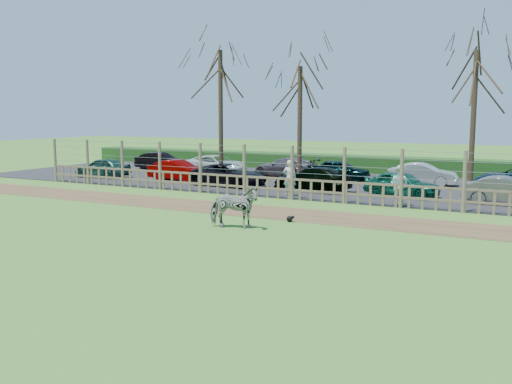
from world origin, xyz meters
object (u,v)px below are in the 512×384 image
at_px(crow, 290,219).
at_px(car_5, 508,191).
at_px(car_3, 312,179).
at_px(car_2, 230,175).
at_px(tree_right, 475,86).
at_px(car_11, 423,174).
at_px(tree_left, 220,84).
at_px(visitor_a, 290,178).
at_px(car_7, 160,161).
at_px(visitor_b, 399,185).
at_px(car_1, 178,170).
at_px(tree_mid, 300,96).
at_px(car_0, 103,168).
at_px(car_10, 340,170).
at_px(car_8, 216,164).
at_px(zebra, 234,207).
at_px(car_9, 286,167).
at_px(car_4, 402,184).

xyz_separation_m(crow, car_5, (6.81, 7.72, 0.52)).
bearing_deg(car_3, car_2, -80.01).
xyz_separation_m(tree_right, car_11, (-2.70, 1.94, -4.60)).
bearing_deg(car_5, tree_right, 34.08).
bearing_deg(tree_left, car_11, 17.66).
bearing_deg(visitor_a, car_3, -108.73).
xyz_separation_m(car_2, car_7, (-8.64, 5.30, 0.00)).
xyz_separation_m(tree_left, visitor_b, (11.31, -4.03, -4.71)).
relative_size(car_1, car_5, 1.00).
relative_size(tree_right, car_2, 1.70).
bearing_deg(car_3, car_7, -103.76).
bearing_deg(tree_mid, crow, -68.46).
bearing_deg(tree_left, car_0, -166.65).
bearing_deg(tree_right, car_1, -170.59).
relative_size(visitor_a, car_10, 0.49).
relative_size(visitor_a, car_8, 0.40).
distance_m(tree_left, zebra, 14.48).
relative_size(visitor_b, car_8, 0.40).
distance_m(tree_right, car_1, 16.64).
distance_m(visitor_b, car_0, 18.88).
bearing_deg(car_7, car_9, -88.69).
bearing_deg(car_5, car_10, 63.80).
bearing_deg(zebra, car_3, -11.28).
bearing_deg(car_9, car_10, 94.70).
height_order(visitor_a, car_8, visitor_a).
xyz_separation_m(zebra, car_10, (-1.37, 15.01, -0.11)).
relative_size(visitor_a, car_7, 0.47).
bearing_deg(tree_right, car_4, -132.58).
distance_m(car_8, car_9, 4.80).
distance_m(visitor_a, car_4, 5.32).
distance_m(tree_mid, crow, 12.24).
height_order(tree_right, car_5, tree_right).
bearing_deg(tree_mid, tree_left, -167.47).
relative_size(car_2, car_11, 1.19).
distance_m(zebra, visitor_a, 7.89).
relative_size(crow, car_7, 0.08).
bearing_deg(zebra, tree_mid, -4.57).
bearing_deg(car_7, car_10, -89.48).
height_order(car_7, car_9, same).
xyz_separation_m(car_0, car_3, (13.71, 0.28, 0.00)).
relative_size(tree_mid, car_0, 1.94).
relative_size(tree_left, crow, 26.16).
distance_m(visitor_a, visitor_b, 5.31).
distance_m(car_5, car_7, 23.15).
bearing_deg(car_2, tree_left, 47.36).
distance_m(car_0, car_7, 5.35).
height_order(visitor_a, car_9, visitor_a).
height_order(visitor_a, car_10, visitor_a).
bearing_deg(crow, car_1, 142.50).
relative_size(tree_left, car_2, 1.82).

